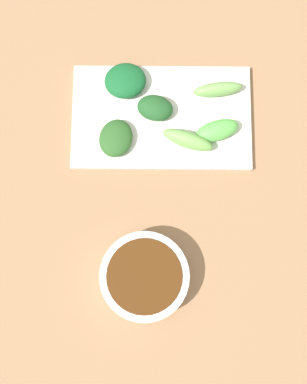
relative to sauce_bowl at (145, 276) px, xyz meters
name	(u,v)px	position (x,y,z in m)	size (l,w,h in m)	color
tabletop	(161,171)	(0.17, -0.02, -0.03)	(2.10, 2.10, 0.02)	#966D4D
sauce_bowl	(145,276)	(0.00, 0.00, 0.00)	(0.13, 0.13, 0.04)	white
serving_plate	(162,118)	(0.25, -0.02, -0.02)	(0.17, 0.29, 0.01)	silver
broccoli_stalk_0	(188,140)	(0.21, -0.06, 0.00)	(0.02, 0.08, 0.03)	#74B354
broccoli_leafy_1	(155,108)	(0.26, -0.01, 0.00)	(0.04, 0.06, 0.03)	#215325
broccoli_stalk_2	(217,130)	(0.22, -0.11, 0.00)	(0.03, 0.07, 0.03)	#5CB94E
broccoli_leafy_3	(125,81)	(0.31, 0.03, 0.00)	(0.06, 0.07, 0.03)	#175A2B
broccoli_leafy_4	(116,138)	(0.21, 0.05, 0.00)	(0.06, 0.05, 0.02)	#2B5924
broccoli_stalk_5	(218,89)	(0.29, -0.11, 0.00)	(0.02, 0.08, 0.03)	#77AD57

